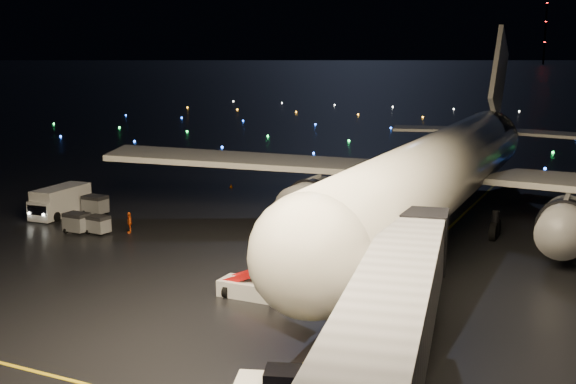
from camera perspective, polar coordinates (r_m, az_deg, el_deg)
name	(u,v)px	position (r m, az deg, el deg)	size (l,w,h in m)	color
ground	(570,85)	(334.88, 21.37, 7.88)	(2000.00, 2000.00, 0.00)	black
lane_centre	(412,263)	(52.57, 9.77, -5.54)	(0.25, 80.00, 0.02)	gold
airliner	(450,125)	(61.65, 12.66, 5.16)	(62.14, 59.03, 17.61)	white
belt_loader	(255,272)	(44.46, -2.61, -6.34)	(6.65, 1.81, 3.23)	silver
service_truck	(61,201)	(69.23, -17.47, -0.68)	(2.34, 7.40, 2.73)	silver
crew_c	(129,222)	(61.38, -12.42, -2.36)	(1.04, 0.43, 1.78)	#E65514
safety_cone_0	(306,241)	(56.70, 1.47, -3.89)	(0.43, 0.43, 0.49)	#E75D09
safety_cone_1	(366,221)	(63.61, 6.16, -2.26)	(0.47, 0.47, 0.54)	#E75D09
safety_cone_2	(268,223)	(62.55, -1.59, -2.45)	(0.43, 0.43, 0.49)	#E75D09
safety_cone_3	(231,186)	(79.62, -4.52, 0.48)	(0.42, 0.42, 0.48)	#E75D09
radio_mast	(545,32)	(778.46, 19.66, 11.83)	(1.80, 1.80, 64.00)	black
taxiway_lights	(484,129)	(142.64, 15.20, 4.85)	(164.00, 92.00, 0.36)	black
baggage_cart_0	(98,225)	(61.66, -14.78, -2.53)	(1.79, 1.25, 1.52)	slate
baggage_cart_1	(77,223)	(62.48, -16.34, -2.36)	(1.98, 1.39, 1.69)	slate
baggage_cart_2	(95,205)	(68.89, -14.99, -1.00)	(2.10, 1.47, 1.78)	slate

